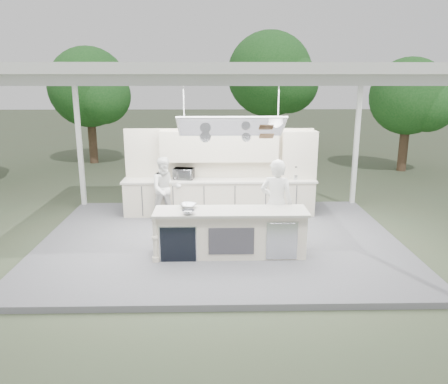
{
  "coord_description": "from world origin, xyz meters",
  "views": [
    {
      "loc": [
        -0.12,
        -9.32,
        3.64
      ],
      "look_at": [
        0.09,
        0.4,
        1.11
      ],
      "focal_mm": 35.0,
      "sensor_mm": 36.0,
      "label": 1
    }
  ],
  "objects_px": {
    "demo_island": "(230,232)",
    "sous_chef": "(166,189)",
    "back_counter": "(219,196)",
    "head_chef": "(276,203)"
  },
  "relations": [
    {
      "from": "demo_island",
      "to": "head_chef",
      "type": "xyz_separation_m",
      "value": [
        1.01,
        0.48,
        0.48
      ]
    },
    {
      "from": "demo_island",
      "to": "head_chef",
      "type": "bearing_deg",
      "value": 25.25
    },
    {
      "from": "back_counter",
      "to": "head_chef",
      "type": "relative_size",
      "value": 2.66
    },
    {
      "from": "demo_island",
      "to": "back_counter",
      "type": "xyz_separation_m",
      "value": [
        -0.18,
        2.81,
        0.0
      ]
    },
    {
      "from": "head_chef",
      "to": "sous_chef",
      "type": "xyz_separation_m",
      "value": [
        -2.55,
        1.85,
        -0.14
      ]
    },
    {
      "from": "demo_island",
      "to": "back_counter",
      "type": "distance_m",
      "value": 2.82
    },
    {
      "from": "head_chef",
      "to": "back_counter",
      "type": "bearing_deg",
      "value": -46.08
    },
    {
      "from": "demo_island",
      "to": "sous_chef",
      "type": "relative_size",
      "value": 1.9
    },
    {
      "from": "back_counter",
      "to": "head_chef",
      "type": "xyz_separation_m",
      "value": [
        1.19,
        -2.34,
        0.48
      ]
    },
    {
      "from": "demo_island",
      "to": "back_counter",
      "type": "bearing_deg",
      "value": 93.63
    }
  ]
}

